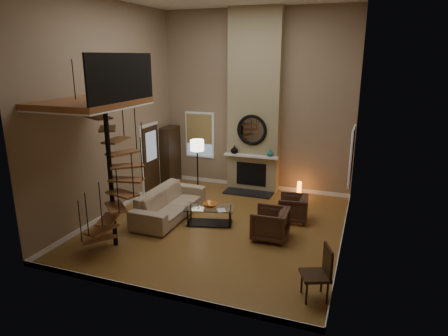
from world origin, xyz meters
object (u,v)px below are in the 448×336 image
(floor_lamp, at_px, (197,150))
(side_chair, at_px, (320,271))
(sofa, at_px, (170,203))
(hutch, at_px, (170,155))
(accent_lamp, at_px, (299,189))
(armchair_near, at_px, (296,208))
(armchair_far, at_px, (273,224))
(coffee_table, at_px, (210,213))

(floor_lamp, relative_size, side_chair, 1.72)
(sofa, bearing_deg, hutch, 27.83)
(hutch, distance_m, accent_lamp, 4.38)
(hutch, bearing_deg, sofa, -62.84)
(hutch, distance_m, armchair_near, 4.95)
(side_chair, bearing_deg, armchair_near, 107.40)
(floor_lamp, bearing_deg, armchair_far, -37.53)
(sofa, distance_m, side_chair, 4.82)
(hutch, bearing_deg, floor_lamp, -30.65)
(armchair_far, bearing_deg, floor_lamp, -129.58)
(coffee_table, height_order, floor_lamp, floor_lamp)
(armchair_near, xyz_separation_m, coffee_table, (-2.01, -0.92, -0.07))
(accent_lamp, bearing_deg, coffee_table, -122.43)
(sofa, relative_size, accent_lamp, 5.56)
(hutch, distance_m, sofa, 3.07)
(coffee_table, bearing_deg, sofa, 176.71)
(sofa, xyz_separation_m, armchair_far, (2.88, -0.34, -0.04))
(hutch, height_order, sofa, hutch)
(coffee_table, distance_m, accent_lamp, 3.31)
(sofa, distance_m, accent_lamp, 4.02)
(accent_lamp, bearing_deg, side_chair, -76.26)
(accent_lamp, bearing_deg, armchair_near, -82.84)
(sofa, relative_size, armchair_far, 3.07)
(coffee_table, height_order, side_chair, side_chair)
(hutch, xyz_separation_m, sofa, (1.38, -2.69, -0.55))
(floor_lamp, bearing_deg, hutch, 149.35)
(hutch, distance_m, coffee_table, 3.81)
(sofa, height_order, accent_lamp, sofa)
(coffee_table, height_order, accent_lamp, accent_lamp)
(armchair_far, distance_m, floor_lamp, 3.80)
(coffee_table, distance_m, floor_lamp, 2.55)
(sofa, bearing_deg, armchair_far, -96.11)
(armchair_far, distance_m, accent_lamp, 3.07)
(sofa, distance_m, armchair_far, 2.90)
(sofa, xyz_separation_m, floor_lamp, (-0.02, 1.88, 1.02))
(hutch, xyz_separation_m, armchair_far, (4.25, -3.03, -0.60))
(coffee_table, xyz_separation_m, accent_lamp, (1.78, 2.80, -0.03))
(hutch, xyz_separation_m, armchair_near, (4.56, -1.83, -0.60))
(armchair_far, bearing_deg, sofa, -98.83)
(armchair_far, bearing_deg, side_chair, 30.83)
(floor_lamp, bearing_deg, sofa, -89.40)
(sofa, xyz_separation_m, armchair_near, (3.18, 0.85, -0.04))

